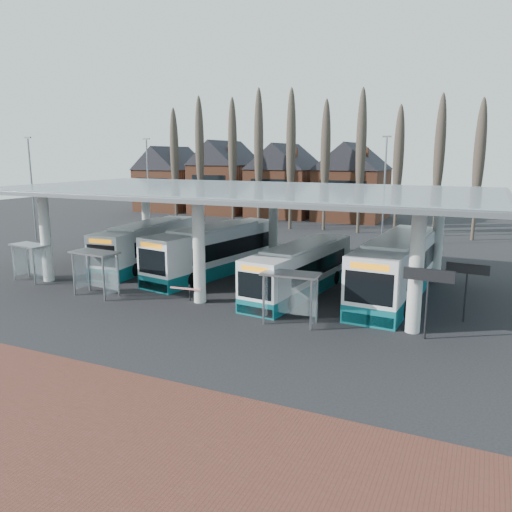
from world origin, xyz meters
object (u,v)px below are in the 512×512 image
at_px(bus_3, 398,268).
at_px(bus_1, 216,251).
at_px(shelter_0, 32,254).
at_px(shelter_1, 97,263).
at_px(shelter_2, 291,286).
at_px(bus_2, 301,270).
at_px(bus_0, 148,245).

bearing_deg(bus_3, bus_1, -179.32).
relative_size(bus_1, shelter_0, 4.42).
height_order(shelter_1, shelter_2, shelter_1).
bearing_deg(bus_2, bus_1, 167.47).
height_order(bus_1, shelter_1, bus_1).
relative_size(bus_0, shelter_1, 3.92).
height_order(bus_3, shelter_0, bus_3).
bearing_deg(bus_0, shelter_0, -123.83).
bearing_deg(bus_1, bus_3, 7.41).
relative_size(bus_1, shelter_1, 4.17).
height_order(bus_2, bus_3, bus_3).
bearing_deg(bus_3, shelter_2, -115.13).
bearing_deg(bus_3, shelter_0, -160.86).
bearing_deg(bus_2, bus_3, 25.34).
distance_m(bus_2, shelter_0, 18.29).
height_order(bus_0, bus_1, bus_1).
bearing_deg(shelter_2, shelter_0, 174.02).
relative_size(bus_3, shelter_1, 4.30).
bearing_deg(bus_2, shelter_2, -68.86).
bearing_deg(bus_0, bus_2, -17.33).
distance_m(bus_2, shelter_1, 12.46).
relative_size(bus_3, shelter_2, 4.48).
xyz_separation_m(bus_0, shelter_1, (2.59, -8.50, 0.45)).
height_order(bus_2, shelter_0, bus_2).
bearing_deg(shelter_1, bus_1, 70.59).
height_order(bus_2, shelter_2, bus_2).
bearing_deg(shelter_1, bus_2, 32.08).
height_order(bus_1, shelter_0, bus_1).
distance_m(bus_3, shelter_2, 8.58).
height_order(bus_0, bus_3, bus_3).
bearing_deg(shelter_1, shelter_0, 176.37).
bearing_deg(bus_3, shelter_1, -152.18).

